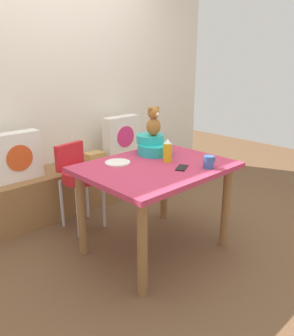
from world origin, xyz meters
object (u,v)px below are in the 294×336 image
dinner_plate_near (118,163)px  highchair (80,174)px  dining_table (156,179)px  pillow_floral_right (122,136)px  book_stack (94,156)px  cell_phone (182,168)px  teddy_bear (154,122)px  ketchup_bottle (168,151)px  coffee_mug (209,162)px  infant_seat_teal (153,146)px  pillow_floral_left (16,156)px

dinner_plate_near → highchair: bearing=92.8°
dining_table → dinner_plate_near: 0.33m
pillow_floral_right → book_stack: 0.41m
dining_table → dinner_plate_near: (-0.19, 0.24, 0.12)m
cell_phone → pillow_floral_right: bearing=-49.6°
pillow_floral_right → teddy_bear: 1.07m
dinner_plate_near → dining_table: bearing=-50.8°
dining_table → highchair: bearing=106.0°
ketchup_bottle → book_stack: bearing=84.6°
dining_table → dinner_plate_near: dinner_plate_near is taller
coffee_mug → infant_seat_teal: bearing=92.3°
teddy_bear → pillow_floral_right: bearing=66.4°
book_stack → ketchup_bottle: bearing=-95.4°
coffee_mug → cell_phone: coffee_mug is taller
highchair → coffee_mug: 1.21m
dining_table → teddy_bear: size_ratio=4.50×
pillow_floral_right → coffee_mug: size_ratio=3.67×
highchair → pillow_floral_left: bearing=133.4°
highchair → dinner_plate_near: 0.57m
dining_table → highchair: 0.80m
infant_seat_teal → ketchup_bottle: ketchup_bottle is taller
highchair → dinner_plate_near: highchair is taller
pillow_floral_left → book_stack: 0.87m
book_stack → infant_seat_teal: 1.00m
pillow_floral_right → highchair: 0.95m
book_stack → dining_table: 1.23m
dining_table → highchair: size_ratio=1.42×
coffee_mug → dinner_plate_near: coffee_mug is taller
pillow_floral_left → ketchup_bottle: size_ratio=2.38×
pillow_floral_left → infant_seat_teal: (0.82, -0.93, 0.13)m
coffee_mug → dinner_plate_near: (-0.43, 0.57, -0.04)m
pillow_floral_right → ketchup_bottle: 1.28m
pillow_floral_left → cell_phone: bearing=-63.1°
pillow_floral_right → ketchup_bottle: bearing=-112.5°
coffee_mug → cell_phone: size_ratio=0.83×
teddy_bear → cell_phone: size_ratio=1.74×
pillow_floral_right → infant_seat_teal: 1.02m
highchair → ketchup_bottle: size_ratio=4.27×
pillow_floral_left → dinner_plate_near: bearing=-66.0°
dinner_plate_near → coffee_mug: bearing=-53.0°
infant_seat_teal → coffee_mug: size_ratio=2.75×
teddy_bear → coffee_mug: 0.62m
pillow_floral_left → cell_phone: (0.69, -1.37, 0.06)m
infant_seat_teal → teddy_bear: teddy_bear is taller
coffee_mug → cell_phone: bearing=137.9°
coffee_mug → dinner_plate_near: size_ratio=0.60×
infant_seat_teal → teddy_bear: bearing=-90.0°
coffee_mug → highchair: bearing=112.6°
dinner_plate_near → book_stack: bearing=65.6°
pillow_floral_left → highchair: pillow_floral_left is taller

